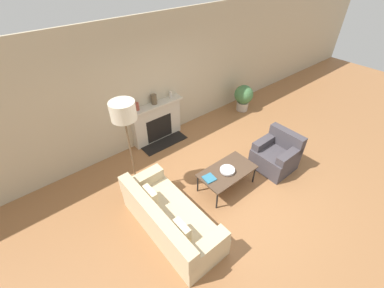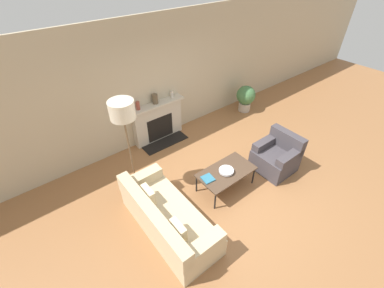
{
  "view_description": "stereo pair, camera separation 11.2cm",
  "coord_description": "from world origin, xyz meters",
  "px_view_note": "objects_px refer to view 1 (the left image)",
  "views": [
    {
      "loc": [
        -2.86,
        -2.2,
        3.97
      ],
      "look_at": [
        -0.02,
        1.23,
        0.45
      ],
      "focal_mm": 24.0,
      "sensor_mm": 36.0,
      "label": 1
    },
    {
      "loc": [
        -2.77,
        -2.27,
        3.97
      ],
      "look_at": [
        -0.02,
        1.23,
        0.45
      ],
      "focal_mm": 24.0,
      "sensor_mm": 36.0,
      "label": 2
    }
  ],
  "objects_px": {
    "armchair_near": "(276,155)",
    "mantel_vase_center_right": "(171,95)",
    "floor_lamp": "(124,118)",
    "fireplace": "(157,122)",
    "book": "(209,178)",
    "couch": "(169,219)",
    "mantel_vase_center_left": "(154,99)",
    "bowl": "(227,170)",
    "potted_plant": "(243,96)",
    "mantel_vase_left": "(137,106)",
    "coffee_table": "(227,172)"
  },
  "relations": [
    {
      "from": "armchair_near",
      "to": "mantel_vase_center_right",
      "type": "distance_m",
      "value": 2.81
    },
    {
      "from": "floor_lamp",
      "to": "mantel_vase_center_right",
      "type": "bearing_deg",
      "value": 33.92
    },
    {
      "from": "fireplace",
      "to": "book",
      "type": "xyz_separation_m",
      "value": [
        -0.28,
        -2.2,
        -0.03
      ]
    },
    {
      "from": "couch",
      "to": "armchair_near",
      "type": "relative_size",
      "value": 2.34
    },
    {
      "from": "mantel_vase_center_left",
      "to": "floor_lamp",
      "type": "bearing_deg",
      "value": -137.36
    },
    {
      "from": "fireplace",
      "to": "book",
      "type": "height_order",
      "value": "fireplace"
    },
    {
      "from": "bowl",
      "to": "potted_plant",
      "type": "distance_m",
      "value": 3.22
    },
    {
      "from": "book",
      "to": "mantel_vase_left",
      "type": "xyz_separation_m",
      "value": [
        -0.18,
        2.21,
        0.64
      ]
    },
    {
      "from": "book",
      "to": "armchair_near",
      "type": "bearing_deg",
      "value": -4.35
    },
    {
      "from": "fireplace",
      "to": "floor_lamp",
      "type": "distance_m",
      "value": 2.12
    },
    {
      "from": "armchair_near",
      "to": "floor_lamp",
      "type": "distance_m",
      "value": 3.33
    },
    {
      "from": "armchair_near",
      "to": "book",
      "type": "xyz_separation_m",
      "value": [
        -1.69,
        0.32,
        0.14
      ]
    },
    {
      "from": "mantel_vase_center_left",
      "to": "mantel_vase_left",
      "type": "bearing_deg",
      "value": 180.0
    },
    {
      "from": "fireplace",
      "to": "armchair_near",
      "type": "xyz_separation_m",
      "value": [
        1.41,
        -2.52,
        -0.17
      ]
    },
    {
      "from": "couch",
      "to": "mantel_vase_left",
      "type": "bearing_deg",
      "value": -20.16
    },
    {
      "from": "book",
      "to": "mantel_vase_center_right",
      "type": "height_order",
      "value": "mantel_vase_center_right"
    },
    {
      "from": "couch",
      "to": "mantel_vase_center_right",
      "type": "xyz_separation_m",
      "value": [
        1.79,
        2.36,
        0.79
      ]
    },
    {
      "from": "couch",
      "to": "mantel_vase_center_left",
      "type": "xyz_separation_m",
      "value": [
        1.32,
        2.36,
        0.82
      ]
    },
    {
      "from": "bowl",
      "to": "mantel_vase_center_left",
      "type": "distance_m",
      "value": 2.38
    },
    {
      "from": "armchair_near",
      "to": "mantel_vase_center_left",
      "type": "distance_m",
      "value": 3.01
    },
    {
      "from": "bowl",
      "to": "mantel_vase_center_left",
      "type": "height_order",
      "value": "mantel_vase_center_left"
    },
    {
      "from": "fireplace",
      "to": "coffee_table",
      "type": "distance_m",
      "value": 2.27
    },
    {
      "from": "couch",
      "to": "book",
      "type": "bearing_deg",
      "value": -81.78
    },
    {
      "from": "armchair_near",
      "to": "mantel_vase_left",
      "type": "bearing_deg",
      "value": -143.48
    },
    {
      "from": "fireplace",
      "to": "bowl",
      "type": "distance_m",
      "value": 2.28
    },
    {
      "from": "fireplace",
      "to": "couch",
      "type": "distance_m",
      "value": 2.71
    },
    {
      "from": "armchair_near",
      "to": "bowl",
      "type": "bearing_deg",
      "value": -100.48
    },
    {
      "from": "bowl",
      "to": "mantel_vase_center_right",
      "type": "height_order",
      "value": "mantel_vase_center_right"
    },
    {
      "from": "fireplace",
      "to": "mantel_vase_left",
      "type": "distance_m",
      "value": 0.77
    },
    {
      "from": "book",
      "to": "floor_lamp",
      "type": "height_order",
      "value": "floor_lamp"
    },
    {
      "from": "armchair_near",
      "to": "mantel_vase_center_left",
      "type": "height_order",
      "value": "mantel_vase_center_left"
    },
    {
      "from": "fireplace",
      "to": "armchair_near",
      "type": "distance_m",
      "value": 2.89
    },
    {
      "from": "floor_lamp",
      "to": "couch",
      "type": "bearing_deg",
      "value": -91.95
    },
    {
      "from": "armchair_near",
      "to": "mantel_vase_left",
      "type": "relative_size",
      "value": 4.43
    },
    {
      "from": "armchair_near",
      "to": "book",
      "type": "height_order",
      "value": "armchair_near"
    },
    {
      "from": "book",
      "to": "potted_plant",
      "type": "bearing_deg",
      "value": 37.23
    },
    {
      "from": "floor_lamp",
      "to": "potted_plant",
      "type": "relative_size",
      "value": 2.6
    },
    {
      "from": "coffee_table",
      "to": "floor_lamp",
      "type": "distance_m",
      "value": 2.22
    },
    {
      "from": "armchair_near",
      "to": "mantel_vase_left",
      "type": "distance_m",
      "value": 3.24
    },
    {
      "from": "armchair_near",
      "to": "mantel_vase_center_right",
      "type": "bearing_deg",
      "value": -159.38
    },
    {
      "from": "fireplace",
      "to": "floor_lamp",
      "type": "xyz_separation_m",
      "value": [
        -1.29,
        -1.16,
        1.22
      ]
    },
    {
      "from": "book",
      "to": "mantel_vase_center_right",
      "type": "relative_size",
      "value": 1.44
    },
    {
      "from": "mantel_vase_center_left",
      "to": "bowl",
      "type": "bearing_deg",
      "value": -86.7
    },
    {
      "from": "fireplace",
      "to": "bowl",
      "type": "xyz_separation_m",
      "value": [
        0.12,
        -2.28,
        -0.0
      ]
    },
    {
      "from": "bowl",
      "to": "coffee_table",
      "type": "bearing_deg",
      "value": 36.39
    },
    {
      "from": "coffee_table",
      "to": "floor_lamp",
      "type": "height_order",
      "value": "floor_lamp"
    },
    {
      "from": "coffee_table",
      "to": "mantel_vase_center_left",
      "type": "height_order",
      "value": "mantel_vase_center_left"
    },
    {
      "from": "armchair_near",
      "to": "fireplace",
      "type": "bearing_deg",
      "value": -150.72
    },
    {
      "from": "coffee_table",
      "to": "armchair_near",
      "type": "bearing_deg",
      "value": -11.32
    },
    {
      "from": "mantel_vase_left",
      "to": "mantel_vase_center_left",
      "type": "height_order",
      "value": "mantel_vase_center_left"
    }
  ]
}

